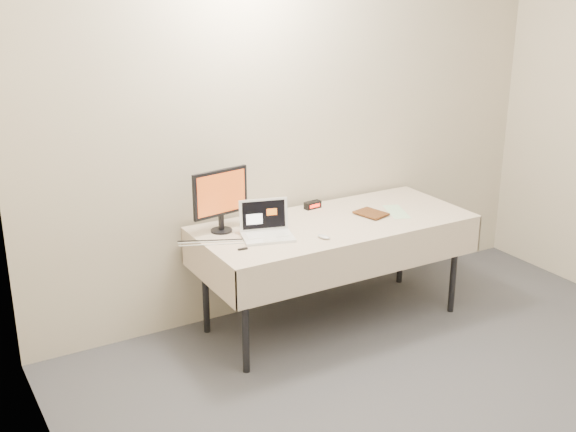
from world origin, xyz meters
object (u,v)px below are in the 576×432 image
laptop (266,228)px  monitor (220,196)px  book (364,203)px  table (334,230)px

laptop → monitor: (-0.21, 0.21, 0.19)m
monitor → book: size_ratio=1.96×
laptop → monitor: 0.35m
table → laptop: size_ratio=5.04×
table → book: 0.27m
laptop → book: (0.73, -0.02, 0.05)m
table → book: (0.21, -0.03, 0.17)m
book → laptop: bearing=164.7°
table → book: bearing=-9.0°
monitor → table: bearing=-24.9°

